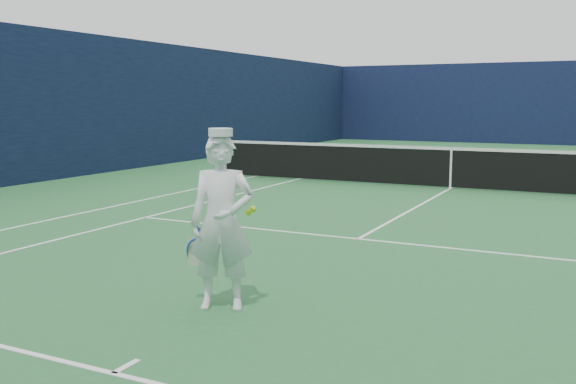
# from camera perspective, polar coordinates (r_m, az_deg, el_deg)

# --- Properties ---
(ground) EXTENTS (80.00, 80.00, 0.00)m
(ground) POSITION_cam_1_polar(r_m,az_deg,el_deg) (16.01, 14.21, 0.28)
(ground) COLOR #256331
(ground) RESTS_ON ground
(court_markings) EXTENTS (11.03, 23.83, 0.01)m
(court_markings) POSITION_cam_1_polar(r_m,az_deg,el_deg) (16.01, 14.21, 0.30)
(court_markings) COLOR white
(court_markings) RESTS_ON ground
(windscreen_fence) EXTENTS (20.12, 36.12, 4.00)m
(windscreen_fence) POSITION_cam_1_polar(r_m,az_deg,el_deg) (15.87, 14.47, 7.46)
(windscreen_fence) COLOR #0E1533
(windscreen_fence) RESTS_ON ground
(tennis_net) EXTENTS (12.88, 0.09, 1.07)m
(tennis_net) POSITION_cam_1_polar(r_m,az_deg,el_deg) (15.95, 14.28, 2.26)
(tennis_net) COLOR #141E4C
(tennis_net) RESTS_ON ground
(tennis_player) EXTENTS (0.87, 0.65, 1.84)m
(tennis_player) POSITION_cam_1_polar(r_m,az_deg,el_deg) (6.51, -5.91, -2.65)
(tennis_player) COLOR white
(tennis_player) RESTS_ON ground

